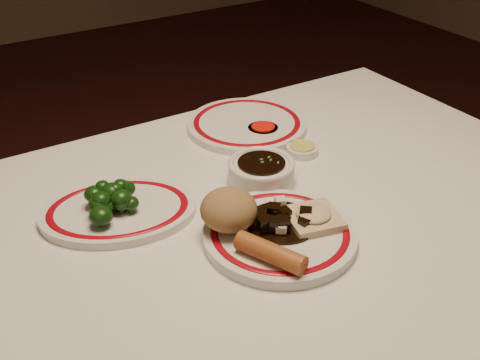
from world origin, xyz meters
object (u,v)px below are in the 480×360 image
Objects in this scene: dining_table at (275,260)px; broccoli_pile at (112,198)px; main_plate at (280,235)px; fried_wonton at (313,217)px; rice_mound at (229,210)px; soy_bowl at (261,172)px; broccoli_plate at (118,211)px; spring_roll at (270,253)px; stirfry_heap at (283,220)px.

dining_table is 0.30m from broccoli_pile.
main_plate is 0.28m from broccoli_pile.
main_plate is 3.23× the size of fried_wonton.
soy_bowl is at bearing 39.21° from rice_mound.
fried_wonton is 0.17m from soy_bowl.
broccoli_pile reaches higher than main_plate.
main_plate is at bearing 172.04° from fried_wonton.
broccoli_plate is 0.27m from soy_bowl.
broccoli_pile is (-0.20, 0.20, 0.03)m from main_plate.
rice_mound reaches higher than soy_bowl.
fried_wonton is 0.33m from broccoli_pile.
fried_wonton is at bearing -39.62° from broccoli_plate.
main_plate is 3.52× the size of rice_mound.
fried_wonton is (0.12, -0.06, -0.02)m from rice_mound.
soy_bowl is (0.13, 0.22, -0.01)m from spring_roll.
stirfry_heap is at bearing 156.40° from fried_wonton.
dining_table is 12.19× the size of broccoli_pile.
broccoli_pile is at bearing 148.76° from dining_table.
rice_mound is 0.09m from stirfry_heap.
stirfry_heap is 0.16m from soy_bowl.
fried_wonton is at bearing -23.60° from stirfry_heap.
stirfry_heap reaches higher than dining_table.
spring_roll is at bearing -136.06° from main_plate.
spring_roll is (-0.06, -0.05, 0.02)m from main_plate.
stirfry_heap is 0.37× the size of broccoli_plate.
rice_mound is at bearing -46.04° from broccoli_pile.
stirfry_heap is at bearing -40.67° from broccoli_pile.
rice_mound is at bearing 140.23° from main_plate.
rice_mound reaches higher than dining_table.
rice_mound reaches higher than broccoli_pile.
spring_roll is at bearing -128.79° from dining_table.
fried_wonton is 0.32× the size of broccoli_plate.
dining_table is 0.13m from stirfry_heap.
broccoli_pile is at bearing 97.11° from spring_roll.
main_plate is 2.87× the size of spring_roll.
main_plate is at bearing -114.11° from soy_bowl.
soy_bowl is (0.01, 0.17, -0.01)m from fried_wonton.
spring_roll is at bearing -59.71° from broccoli_pile.
spring_roll reaches higher than main_plate.
broccoli_plate is at bearing 140.38° from fried_wonton.
stirfry_heap reaches higher than main_plate.
broccoli_pile is (-0.15, 0.25, 0.01)m from spring_roll.
rice_mound is 0.93× the size of broccoli_pile.
rice_mound is 0.18m from soy_bowl.
spring_roll is (0.01, -0.11, -0.02)m from rice_mound.
fried_wonton is 0.05m from stirfry_heap.
stirfry_heap is at bearing 20.49° from spring_roll.
rice_mound is at bearing -48.73° from broccoli_plate.
rice_mound reaches higher than main_plate.
broccoli_pile reaches higher than fried_wonton.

